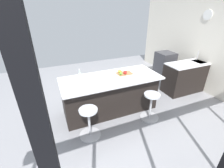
{
  "coord_description": "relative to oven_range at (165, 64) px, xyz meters",
  "views": [
    {
      "loc": [
        1.53,
        3.25,
        2.43
      ],
      "look_at": [
        0.26,
        0.26,
        0.79
      ],
      "focal_mm": 25.26,
      "sensor_mm": 36.0,
      "label": 1
    }
  ],
  "objects": [
    {
      "name": "cutting_board",
      "position": [
        2.38,
        1.29,
        0.5
      ],
      "size": [
        0.36,
        0.24,
        0.02
      ],
      "primitive_type": "cube",
      "color": "olive",
      "rests_on": "kitchen_island"
    },
    {
      "name": "stool_by_window",
      "position": [
        2.03,
        1.99,
        -0.13
      ],
      "size": [
        0.44,
        0.44,
        0.66
      ],
      "color": "#B7B7BC",
      "rests_on": "ground_plane"
    },
    {
      "name": "apple_yellow",
      "position": [
        2.48,
        1.24,
        0.56
      ],
      "size": [
        0.09,
        0.09,
        0.09
      ],
      "primitive_type": "sphere",
      "color": "gold",
      "rests_on": "cutting_board"
    },
    {
      "name": "stool_middle",
      "position": [
        3.49,
        1.99,
        -0.13
      ],
      "size": [
        0.44,
        0.44,
        0.66
      ],
      "color": "#B7B7BC",
      "rests_on": "ground_plane"
    },
    {
      "name": "interior_partition_left",
      "position": [
        -0.35,
        1.16,
        0.99
      ],
      "size": [
        0.15,
        5.79,
        2.86
      ],
      "color": "silver",
      "rests_on": "ground_plane"
    },
    {
      "name": "water_bottle",
      "position": [
        3.47,
        1.36,
        0.62
      ],
      "size": [
        0.06,
        0.06,
        0.31
      ],
      "color": "silver",
      "rests_on": "kitchen_island"
    },
    {
      "name": "oven_range",
      "position": [
        0.0,
        0.0,
        0.0
      ],
      "size": [
        0.6,
        0.61,
        0.87
      ],
      "color": "#38383D",
      "rests_on": "ground_plane"
    },
    {
      "name": "kitchen_island",
      "position": [
        2.76,
        1.33,
        0.03
      ],
      "size": [
        2.31,
        0.97,
        0.93
      ],
      "color": "black",
      "rests_on": "ground_plane"
    },
    {
      "name": "apple_red",
      "position": [
        2.39,
        1.36,
        0.56
      ],
      "size": [
        0.09,
        0.09,
        0.09
      ],
      "primitive_type": "sphere",
      "color": "red",
      "rests_on": "cutting_board"
    },
    {
      "name": "apple_green",
      "position": [
        2.51,
        1.36,
        0.55
      ],
      "size": [
        0.07,
        0.07,
        0.07
      ],
      "primitive_type": "sphere",
      "color": "#609E2D",
      "rests_on": "cutting_board"
    },
    {
      "name": "sink_cabinet",
      "position": [
        -0.0,
        1.26,
        0.02
      ],
      "size": [
        1.83,
        0.6,
        1.18
      ],
      "color": "black",
      "rests_on": "ground_plane"
    },
    {
      "name": "ground_plane",
      "position": [
        2.5,
        1.16,
        -0.44
      ],
      "size": [
        7.53,
        7.53,
        0.0
      ],
      "primitive_type": "plane",
      "color": "gray"
    }
  ]
}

